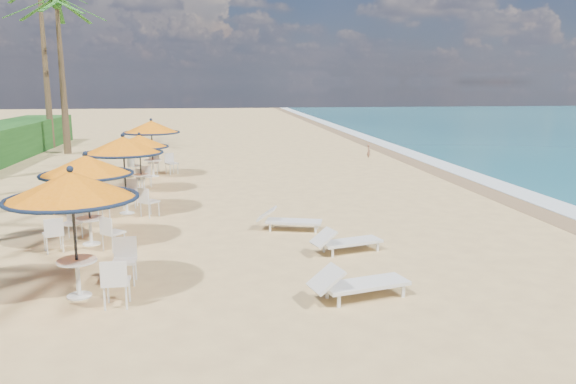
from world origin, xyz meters
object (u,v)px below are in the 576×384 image
Objects in this scene: station_3 at (140,146)px; lounger_near at (356,283)px; station_2 at (124,155)px; station_0 at (77,198)px; lounger_far at (287,220)px; station_1 at (85,177)px; lounger_mid at (344,241)px; station_4 at (152,134)px.

lounger_near is (5.38, -11.63, -1.38)m from station_3.
station_2 is 3.74m from station_3.
station_0 is 10.80m from station_3.
station_0 is at bearing 156.65° from lounger_near.
station_0 is 6.53m from lounger_far.
lounger_far is at bearing -53.49° from station_3.
lounger_mid is at bearing -13.49° from station_1.
lounger_near is 1.09× the size of lounger_far.
station_0 is at bearing -79.95° from station_1.
lounger_near is (5.29, -15.13, -1.53)m from station_4.
lounger_near is 2.99m from lounger_mid.
station_0 reaches higher than station_2.
station_2 is 7.24m from station_4.
station_3 is at bearing -91.40° from station_4.
station_4 is at bearing 88.60° from station_3.
station_4 is (-0.11, 14.30, -0.09)m from station_0.
station_1 is 1.17× the size of lounger_near.
station_4 is 1.38× the size of lounger_mid.
lounger_mid is (5.85, -4.94, -1.56)m from station_2.
station_3 is at bearing 142.40° from lounger_far.
lounger_mid is (6.28, -1.51, -1.46)m from station_1.
lounger_far is (-1.10, 2.28, 0.00)m from lounger_mid.
station_1 is 0.94× the size of station_2.
station_2 is 1.00× the size of station_4.
station_4 is (0.53, 10.68, 0.11)m from station_1.
lounger_mid is 0.98× the size of lounger_far.
lounger_far is at bearing 82.72° from lounger_near.
station_1 is 1.29× the size of lounger_mid.
lounger_near is (5.18, -0.83, -1.62)m from station_0.
station_3 reaches higher than lounger_far.
station_2 is 1.13× the size of station_3.
station_3 is at bearing 89.82° from station_2.
lounger_far is (4.74, -6.40, -1.41)m from station_3.
station_0 is 1.14× the size of station_3.
station_4 is (0.09, 3.50, 0.15)m from station_3.
lounger_near is 1.11× the size of lounger_mid.
station_1 is at bearing 100.05° from station_0.
station_1 is 1.07× the size of station_3.
station_0 reaches higher than lounger_near.
station_4 is at bearing 99.41° from lounger_mid.
station_2 is (0.43, 3.43, 0.10)m from station_1.
lounger_near is at bearing -114.84° from lounger_mid.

